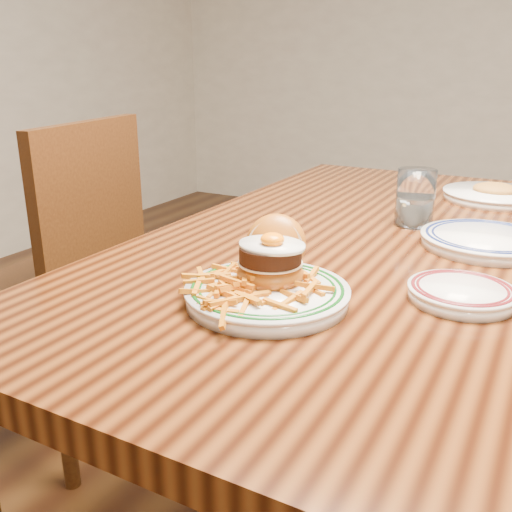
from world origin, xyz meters
The scene contains 8 objects.
floor centered at (0.00, 0.00, 0.00)m, with size 6.00×6.00×0.00m, color black.
table centered at (0.00, 0.00, 0.66)m, with size 0.85×1.60×0.75m.
chair_left centered at (-0.84, -0.10, 0.52)m, with size 0.52×0.52×0.97m.
main_plate centered at (-0.02, -0.41, 0.78)m, with size 0.26×0.28×0.13m.
side_plate centered at (0.25, -0.27, 0.76)m, with size 0.17×0.17×0.03m.
rear_plate centered at (0.25, 0.04, 0.77)m, with size 0.26×0.26×0.03m.
water_glass centered at (0.08, 0.14, 0.81)m, with size 0.09×0.09×0.13m.
far_plate centered at (0.21, 0.49, 0.77)m, with size 0.27×0.27×0.05m.
Camera 1 is at (0.37, -1.16, 1.11)m, focal length 40.00 mm.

